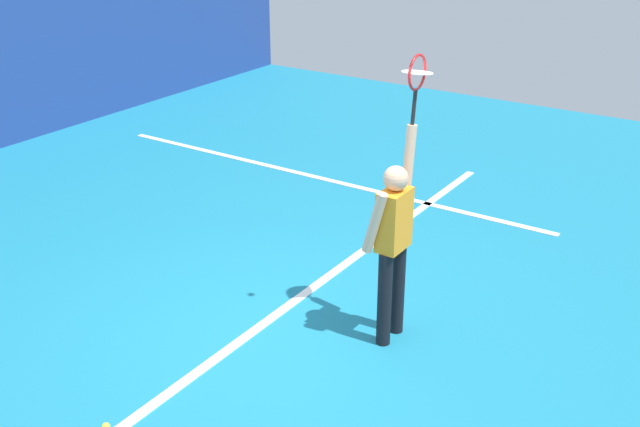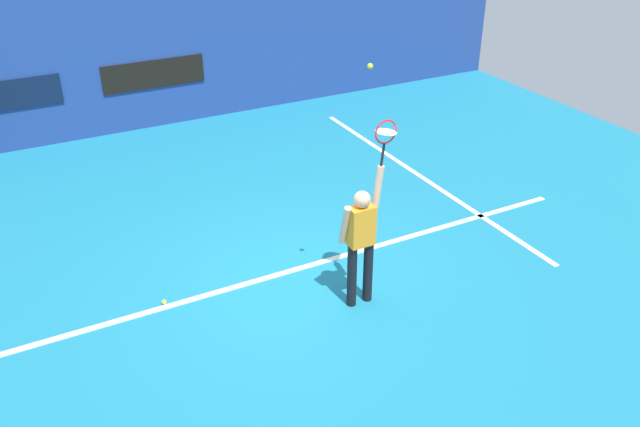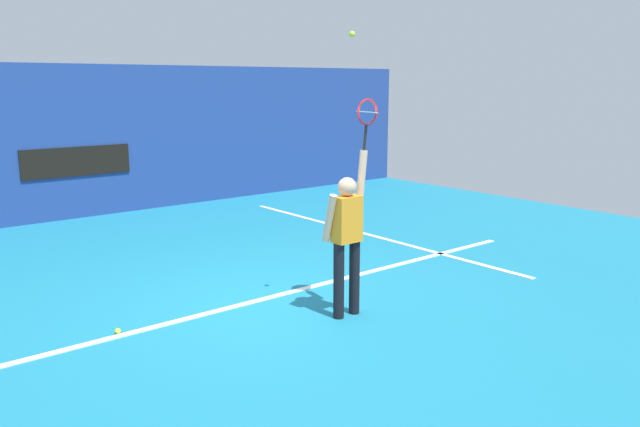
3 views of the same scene
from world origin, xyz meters
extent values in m
plane|color=teal|center=(0.00, 0.00, 0.00)|extent=(18.00, 18.00, 0.00)
cube|color=navy|center=(0.00, 6.94, 1.57)|extent=(18.00, 0.20, 3.14)
cube|color=black|center=(0.00, 6.82, 1.18)|extent=(2.20, 0.03, 0.60)
cube|color=#0C1933|center=(-3.00, 6.82, 1.17)|extent=(2.20, 0.03, 0.60)
cube|color=white|center=(0.00, 0.23, 0.01)|extent=(10.00, 0.10, 0.01)
cube|color=white|center=(3.60, 2.00, 0.01)|extent=(0.10, 7.00, 0.01)
cylinder|color=black|center=(0.43, -0.87, 0.46)|extent=(0.13, 0.13, 0.92)
cylinder|color=black|center=(0.68, -0.87, 0.46)|extent=(0.13, 0.13, 0.92)
cube|color=orange|center=(0.55, -0.87, 1.20)|extent=(0.34, 0.20, 0.55)
sphere|color=#D8A884|center=(0.55, -0.87, 1.58)|extent=(0.22, 0.22, 0.22)
cylinder|color=#D8A884|center=(0.78, -0.87, 1.70)|extent=(0.15, 0.09, 0.59)
cylinder|color=#D8A884|center=(0.35, -0.79, 1.22)|extent=(0.09, 0.23, 0.58)
cylinder|color=black|center=(0.83, -0.87, 2.14)|extent=(0.06, 0.03, 0.30)
torus|color=red|center=(0.86, -0.87, 2.43)|extent=(0.34, 0.02, 0.34)
cylinder|color=silver|center=(0.86, -0.87, 2.43)|extent=(0.27, 0.27, 0.03)
sphere|color=#CCE033|center=(0.58, -0.91, 3.29)|extent=(0.07, 0.07, 0.07)
sphere|color=#CCE033|center=(-1.82, 0.31, 0.03)|extent=(0.07, 0.07, 0.07)
camera|label=1|loc=(-4.88, -3.70, 3.93)|focal=43.16mm
camera|label=2|loc=(-3.41, -7.23, 5.49)|focal=37.73mm
camera|label=3|loc=(-4.28, -6.30, 2.77)|focal=35.53mm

